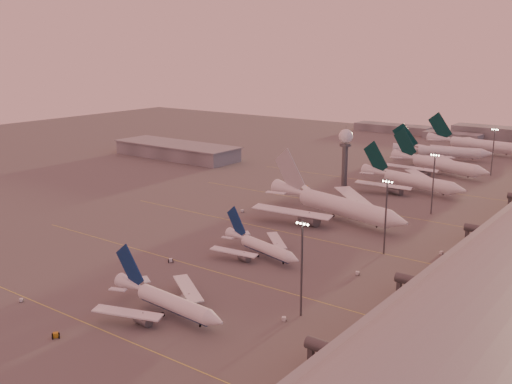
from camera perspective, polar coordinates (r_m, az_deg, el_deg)
The scene contains 26 objects.
ground at distance 188.73m, azimuth -10.86°, elevation -6.95°, with size 700.00×700.00×0.00m, color #5E5C5C.
taxiway_markings at distance 212.05m, azimuth 6.03°, elevation -4.43°, with size 180.00×185.25×0.02m.
hangar at distance 365.66m, azimuth -7.57°, elevation 3.96°, with size 82.00×27.00×8.50m.
radar_tower at distance 273.34m, azimuth 8.51°, elevation 4.15°, with size 6.40×6.40×31.10m.
mast_a at distance 148.60m, azimuth 4.38°, elevation -6.86°, with size 3.60×0.56×25.00m.
mast_b at distance 196.31m, azimuth 12.26°, elevation -1.98°, with size 3.60×0.56×25.00m.
mast_c at distance 247.75m, azimuth 16.53°, elevation 1.03°, with size 3.60×0.56×25.00m.
mast_d at distance 332.94m, azimuth 21.65°, elevation 3.78°, with size 3.60×0.56×25.00m.
distant_horizon at distance 465.69m, azimuth 20.29°, elevation 5.27°, with size 165.00×37.50×9.00m.
narrowbody_near at distance 154.17m, azimuth -8.44°, elevation -10.46°, with size 39.29×31.29×15.35m.
narrowbody_mid at distance 192.51m, azimuth 0.52°, elevation -5.38°, with size 34.78×27.41×13.83m.
widebody_white at distance 235.04m, azimuth 7.57°, elevation -1.57°, with size 68.35×54.14×24.47m.
greentail_a at distance 287.57m, azimuth 14.61°, elevation 0.82°, with size 56.53×45.13×20.88m.
greentail_b at distance 329.59m, azimuth 16.99°, elevation 2.32°, with size 59.18×47.11×22.11m.
greentail_c at distance 371.26m, azimuth 17.32°, elevation 3.50°, with size 56.15×44.65×21.08m.
greentail_d at distance 400.96m, azimuth 20.19°, elevation 4.08°, with size 65.80×52.81×23.97m.
gsv_truck_a at distance 172.14m, azimuth -21.35°, elevation -9.42°, with size 4.54×4.51×1.90m.
gsv_tug_near at distance 150.16m, azimuth -18.54°, elevation -12.82°, with size 4.22×4.63×1.14m.
gsv_catering_a at distance 150.11m, azimuth 2.76°, elevation -11.48°, with size 5.31×4.25×4.00m.
gsv_tug_mid at distance 190.31m, azimuth -8.13°, elevation -6.48°, with size 4.27×4.20×1.07m.
gsv_truck_b at distance 180.51m, azimuth 9.78°, elevation -7.49°, with size 5.91×3.75×2.25m.
gsv_truck_c at distance 243.01m, azimuth -1.21°, elevation -1.68°, with size 5.87×5.54×2.40m.
gsv_catering_b at distance 203.83m, azimuth 17.33°, elevation -5.17°, with size 5.35×3.71×4.03m.
gsv_tug_far at distance 264.40m, azimuth 6.84°, elevation -0.66°, with size 2.48×3.59×0.95m.
gsv_truck_d at distance 285.61m, azimuth 4.90°, elevation 0.63°, with size 3.90×6.33×2.41m.
gsv_tug_hangar at distance 292.82m, azimuth 18.08°, elevation 0.17°, with size 3.70×2.40×1.01m.
Camera 1 is at (131.69, -117.97, 66.04)m, focal length 42.00 mm.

